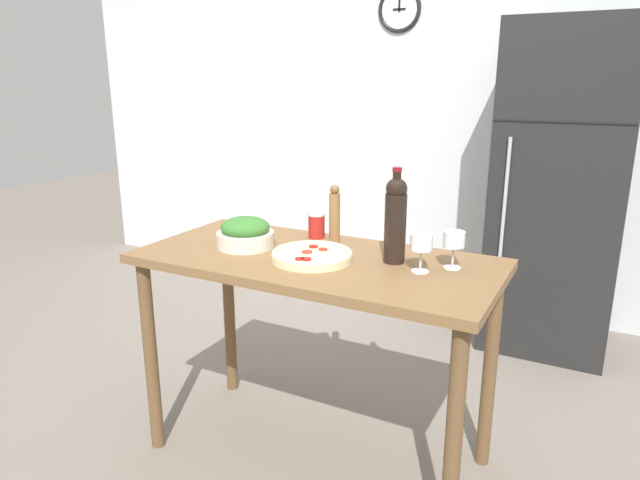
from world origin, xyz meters
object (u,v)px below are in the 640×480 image
Objects in this scene: wine_glass_far at (454,241)px; refrigerator at (560,191)px; wine_glass_near at (421,244)px; homemade_pizza at (312,255)px; salad_bowl at (245,233)px; salt_canister at (317,225)px; wine_bottle at (395,218)px; pepper_mill at (335,215)px.

refrigerator is at bearing 82.12° from wine_glass_far.
wine_glass_near is 0.42m from homemade_pizza.
wine_glass_far is 0.84m from salad_bowl.
wine_glass_near is 0.74m from salad_bowl.
refrigerator is 6.05× the size of homemade_pizza.
wine_glass_far is at bearing 45.96° from wine_glass_near.
wine_glass_far is 0.66m from salt_canister.
wine_bottle is at bearing -172.49° from wine_glass_far.
wine_glass_near and wine_glass_far have the same top height.
wine_bottle reaches higher than wine_glass_near.
pepper_mill is 0.13m from salt_canister.
salad_bowl is at bearing -122.28° from refrigerator.
homemade_pizza is at bearing -156.10° from wine_bottle.
refrigerator is at bearing 57.72° from salad_bowl.
pepper_mill reaches higher than wine_glass_near.
wine_bottle is 1.52× the size of salad_bowl.
wine_glass_near is 0.59× the size of salad_bowl.
refrigerator is 7.93× the size of salad_bowl.
wine_bottle is at bearing -22.68° from pepper_mill.
wine_bottle is at bearing 8.80° from salad_bowl.
salt_canister is (-0.85, -1.39, 0.01)m from refrigerator.
wine_bottle is (-0.43, -1.56, 0.13)m from refrigerator.
pepper_mill is 0.80× the size of homemade_pizza.
refrigerator reaches higher than wine_bottle.
salad_bowl is at bearing -126.38° from salt_canister.
homemade_pizza is (-0.71, -1.69, -0.03)m from refrigerator.
homemade_pizza is (0.33, -0.03, -0.04)m from salad_bowl.
pepper_mill is at bearing 157.32° from wine_bottle.
wine_glass_far reaches higher than homemade_pizza.
pepper_mill is (-0.44, 0.20, 0.02)m from wine_glass_near.
homemade_pizza is (-0.29, -0.13, -0.15)m from wine_bottle.
wine_glass_near is (-0.30, -1.63, 0.06)m from refrigerator.
homemade_pizza is at bearing -82.70° from pepper_mill.
homemade_pizza is at bearing -112.97° from refrigerator.
wine_bottle reaches higher than salt_canister.
pepper_mill reaches higher than homemade_pizza.
salt_canister is at bearing 167.81° from wine_glass_far.
wine_glass_far is (-0.21, -1.53, 0.06)m from refrigerator.
wine_bottle is 0.23m from wine_glass_far.
wine_glass_near is at bearing 8.40° from homemade_pizza.
pepper_mill is (-0.54, 0.10, 0.02)m from wine_glass_far.
wine_glass_far is at bearing -12.19° from salt_canister.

